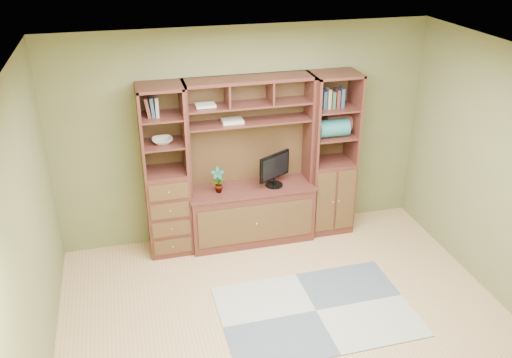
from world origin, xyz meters
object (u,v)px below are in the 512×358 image
object	(u,v)px
left_tower	(166,172)
right_tower	(331,155)
center_hutch	(251,165)
monitor	(275,164)

from	to	relation	value
left_tower	right_tower	size ratio (longest dim) A/B	1.00
left_tower	right_tower	world-z (taller)	same
center_hutch	left_tower	xyz separation A→B (m)	(-1.00, 0.04, 0.00)
right_tower	monitor	size ratio (longest dim) A/B	3.57
right_tower	monitor	world-z (taller)	right_tower
center_hutch	monitor	world-z (taller)	center_hutch
center_hutch	left_tower	bearing A→B (deg)	177.71
center_hutch	left_tower	distance (m)	1.00
left_tower	right_tower	bearing A→B (deg)	0.00
left_tower	center_hutch	bearing A→B (deg)	-2.29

